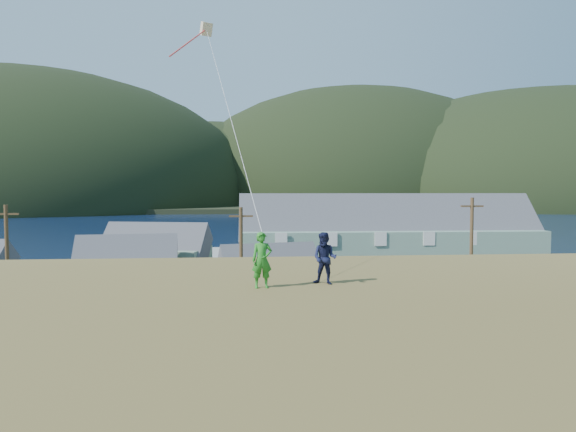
% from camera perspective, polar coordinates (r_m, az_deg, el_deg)
% --- Properties ---
extents(ground, '(900.00, 900.00, 0.00)m').
position_cam_1_polar(ground, '(34.32, -3.04, -13.77)').
color(ground, '#0A1638').
rests_on(ground, ground).
extents(grass_strip, '(110.00, 8.00, 0.10)m').
position_cam_1_polar(grass_strip, '(32.39, -2.92, -14.71)').
color(grass_strip, '#4C3D19').
rests_on(grass_strip, ground).
extents(waterfront_lot, '(72.00, 36.00, 0.12)m').
position_cam_1_polar(waterfront_lot, '(50.81, -3.66, -8.17)').
color(waterfront_lot, '#28282B').
rests_on(waterfront_lot, ground).
extents(wharf, '(26.00, 14.00, 0.90)m').
position_cam_1_polar(wharf, '(73.62, -8.74, -4.41)').
color(wharf, gray).
rests_on(wharf, ground).
extents(far_shore, '(900.00, 320.00, 2.00)m').
position_cam_1_polar(far_shore, '(362.95, -4.72, 1.58)').
color(far_shore, black).
rests_on(far_shore, ground).
extents(far_hills, '(760.00, 265.00, 143.00)m').
position_cam_1_polar(far_hills, '(314.46, 1.80, 1.56)').
color(far_hills, black).
rests_on(far_hills, ground).
extents(lodge, '(32.42, 9.56, 11.35)m').
position_cam_1_polar(lodge, '(57.20, 10.98, -2.60)').
color(lodge, gray).
rests_on(lodge, waterfront_lot).
extents(shed_palegreen_near, '(9.91, 6.86, 6.75)m').
position_cam_1_polar(shed_palegreen_near, '(50.52, -17.48, -5.51)').
color(shed_palegreen_near, gray).
rests_on(shed_palegreen_near, waterfront_lot).
extents(shed_white, '(9.05, 6.96, 6.45)m').
position_cam_1_polar(shed_white, '(42.63, -1.95, -7.02)').
color(shed_white, beige).
rests_on(shed_white, waterfront_lot).
extents(shed_palegreen_far, '(12.45, 8.72, 7.63)m').
position_cam_1_polar(shed_palegreen_far, '(57.17, -14.54, -4.12)').
color(shed_palegreen_far, gray).
rests_on(shed_palegreen_far, waterfront_lot).
extents(utility_poles, '(31.30, 0.24, 9.20)m').
position_cam_1_polar(utility_poles, '(34.76, -4.30, -5.86)').
color(utility_poles, '#47331E').
rests_on(utility_poles, waterfront_lot).
extents(parked_cars, '(24.16, 11.25, 1.52)m').
position_cam_1_polar(parked_cars, '(55.34, -13.30, -6.52)').
color(parked_cars, silver).
rests_on(parked_cars, waterfront_lot).
extents(kite_flyer_green, '(0.60, 0.43, 1.53)m').
position_cam_1_polar(kite_flyer_green, '(14.06, -2.91, -4.91)').
color(kite_flyer_green, '#257D22').
rests_on(kite_flyer_green, hillside).
extents(kite_flyer_navy, '(0.89, 0.82, 1.48)m').
position_cam_1_polar(kite_flyer_navy, '(14.63, 4.12, -4.71)').
color(kite_flyer_navy, '#141837').
rests_on(kite_flyer_navy, hillside).
extents(kite_rig, '(1.66, 4.49, 11.73)m').
position_cam_1_polar(kite_rig, '(22.94, -9.27, 19.36)').
color(kite_rig, beige).
rests_on(kite_rig, ground).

